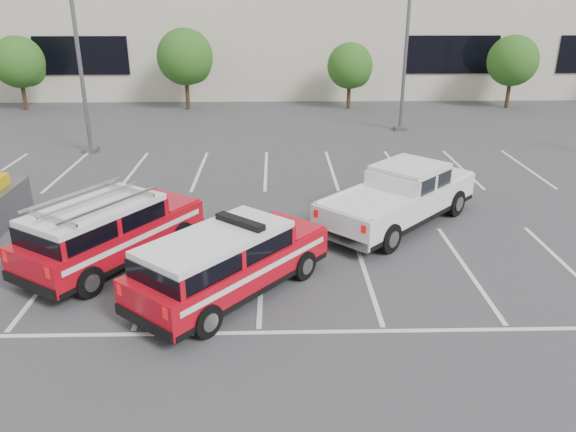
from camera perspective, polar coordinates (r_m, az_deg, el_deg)
name	(u,v)px	position (r m, az deg, el deg)	size (l,w,h in m)	color
ground	(261,271)	(14.73, -2.72, -5.63)	(120.00, 120.00, 0.00)	#3C3C3F
stall_markings	(264,209)	(18.83, -2.44, 0.70)	(23.00, 15.00, 0.01)	silver
convention_building	(271,21)	(44.98, -1.71, 19.15)	(60.00, 16.99, 13.20)	beige
tree_left	(20,64)	(38.51, -25.53, 13.78)	(3.07, 3.07, 4.42)	#3F2B19
tree_mid_left	(187,59)	(35.71, -10.25, 15.45)	(3.37, 3.37, 4.85)	#3F2B19
tree_mid_right	(351,67)	(35.69, 6.44, 14.77)	(2.77, 2.77, 3.99)	#3F2B19
tree_right	(514,62)	(38.28, 21.95, 14.27)	(3.07, 3.07, 4.42)	#3F2B19
light_pole_left	(76,33)	(26.49, -20.76, 17.02)	(0.90, 0.60, 10.24)	#59595E
light_pole_mid	(408,27)	(29.86, 12.06, 18.28)	(0.90, 0.60, 10.24)	#59595E
fire_chief_suv	(229,266)	(13.38, -6.05, -5.12)	(4.81, 5.17, 1.83)	#AC0815
white_pickup	(399,202)	(17.75, 11.26, 1.43)	(5.64, 5.69, 1.83)	silver
ladder_suv	(109,236)	(15.53, -17.71, -1.95)	(4.44, 5.31, 1.99)	#AC0815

